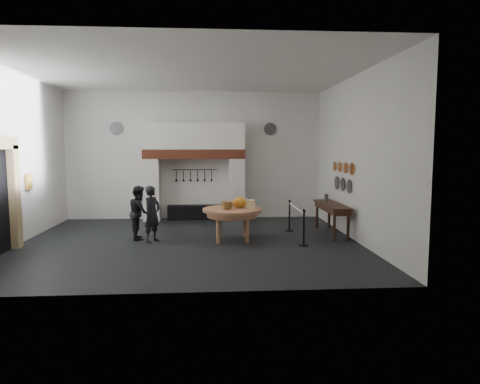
{
  "coord_description": "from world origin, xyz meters",
  "views": [
    {
      "loc": [
        0.55,
        -11.34,
        2.55
      ],
      "look_at": [
        1.35,
        0.03,
        1.35
      ],
      "focal_mm": 32.0,
      "sensor_mm": 36.0,
      "label": 1
    }
  ],
  "objects": [
    {
      "name": "door_jamb_far",
      "position": [
        -4.38,
        -0.3,
        1.3
      ],
      "size": [
        0.22,
        0.3,
        2.6
      ],
      "primitive_type": "cube",
      "color": "tan",
      "rests_on": "floor"
    },
    {
      "name": "pewter_plate_right",
      "position": [
        4.46,
        1.6,
        1.45
      ],
      "size": [
        0.03,
        0.4,
        0.4
      ],
      "primitive_type": "cylinder",
      "rotation": [
        0.0,
        1.57,
        0.0
      ],
      "color": "#4C4C51",
      "rests_on": "wall_right"
    },
    {
      "name": "pumpkin",
      "position": [
        1.35,
        0.33,
        1.03
      ],
      "size": [
        0.36,
        0.36,
        0.31
      ],
      "primitive_type": "ellipsoid",
      "color": "orange",
      "rests_on": "work_table"
    },
    {
      "name": "hearth_brick_band",
      "position": [
        0.0,
        3.65,
        2.31
      ],
      "size": [
        3.5,
        0.72,
        0.32
      ],
      "primitive_type": "cube",
      "color": "#9E442B",
      "rests_on": "chimney_pier_left"
    },
    {
      "name": "pewter_plate_left",
      "position": [
        4.46,
        0.4,
        1.45
      ],
      "size": [
        0.03,
        0.4,
        0.4
      ],
      "primitive_type": "cylinder",
      "rotation": [
        0.0,
        1.57,
        0.0
      ],
      "color": "#4C4C51",
      "rests_on": "wall_right"
    },
    {
      "name": "pewter_jug",
      "position": [
        4.1,
        1.44,
        1.01
      ],
      "size": [
        0.12,
        0.12,
        0.22
      ],
      "primitive_type": "cylinder",
      "color": "#454549",
      "rests_on": "side_table"
    },
    {
      "name": "wall_plaque",
      "position": [
        -4.45,
        0.8,
        1.6
      ],
      "size": [
        0.05,
        0.34,
        0.44
      ],
      "primitive_type": "cube",
      "color": "gold",
      "rests_on": "wall_left"
    },
    {
      "name": "copper_pan_d",
      "position": [
        4.46,
        1.85,
        1.95
      ],
      "size": [
        0.03,
        0.28,
        0.28
      ],
      "primitive_type": "cylinder",
      "rotation": [
        0.0,
        1.57,
        0.0
      ],
      "color": "#C6662D",
      "rests_on": "wall_right"
    },
    {
      "name": "pewter_plate_mid",
      "position": [
        4.46,
        1.0,
        1.45
      ],
      "size": [
        0.03,
        0.4,
        0.4
      ],
      "primitive_type": "cylinder",
      "rotation": [
        0.0,
        1.57,
        0.0
      ],
      "color": "#4C4C51",
      "rests_on": "wall_right"
    },
    {
      "name": "barrier_rope",
      "position": [
        2.95,
        0.39,
        0.85
      ],
      "size": [
        0.04,
        2.0,
        0.04
      ],
      "primitive_type": "cylinder",
      "rotation": [
        1.57,
        0.0,
        0.0
      ],
      "color": "silver",
      "rests_on": "barrier_post_near"
    },
    {
      "name": "ceiling",
      "position": [
        0.0,
        0.0,
        4.5
      ],
      "size": [
        9.0,
        8.0,
        0.02
      ],
      "primitive_type": "cube",
      "color": "silver",
      "rests_on": "wall_back"
    },
    {
      "name": "chimney_hood",
      "position": [
        0.0,
        3.65,
        2.92
      ],
      "size": [
        3.5,
        0.7,
        0.9
      ],
      "primitive_type": "cube",
      "color": "silver",
      "rests_on": "hearth_brick_band"
    },
    {
      "name": "cheese_block_small",
      "position": [
        1.63,
        0.48,
        0.97
      ],
      "size": [
        0.18,
        0.18,
        0.2
      ],
      "primitive_type": "cube",
      "color": "#EACC8C",
      "rests_on": "work_table"
    },
    {
      "name": "iron_range",
      "position": [
        0.0,
        3.72,
        0.25
      ],
      "size": [
        1.9,
        0.45,
        0.5
      ],
      "primitive_type": "cube",
      "color": "black",
      "rests_on": "floor"
    },
    {
      "name": "utensil_rail",
      "position": [
        0.0,
        3.92,
        1.75
      ],
      "size": [
        1.6,
        0.02,
        0.02
      ],
      "primitive_type": "cylinder",
      "rotation": [
        0.0,
        1.57,
        0.0
      ],
      "color": "black",
      "rests_on": "wall_back"
    },
    {
      "name": "cheese_block_big",
      "position": [
        1.65,
        0.18,
        0.99
      ],
      "size": [
        0.22,
        0.22,
        0.24
      ],
      "primitive_type": "cube",
      "color": "#F3D791",
      "rests_on": "work_table"
    },
    {
      "name": "wall_left",
      "position": [
        -4.5,
        0.0,
        2.25
      ],
      "size": [
        0.02,
        8.0,
        4.5
      ],
      "primitive_type": "cube",
      "color": "silver",
      "rests_on": "floor"
    },
    {
      "name": "chimney_pier_right",
      "position": [
        1.48,
        3.65,
        1.07
      ],
      "size": [
        0.55,
        0.7,
        2.15
      ],
      "primitive_type": "cube",
      "color": "silver",
      "rests_on": "floor"
    },
    {
      "name": "visitor_near",
      "position": [
        -1.02,
        0.16,
        0.76
      ],
      "size": [
        0.61,
        0.66,
        1.52
      ],
      "primitive_type": "imported",
      "rotation": [
        0.0,
        0.0,
        0.99
      ],
      "color": "black",
      "rests_on": "floor"
    },
    {
      "name": "wall_front",
      "position": [
        0.0,
        -4.0,
        2.25
      ],
      "size": [
        9.0,
        0.02,
        4.5
      ],
      "primitive_type": "cube",
      "color": "silver",
      "rests_on": "floor"
    },
    {
      "name": "chimney_pier_left",
      "position": [
        -1.48,
        3.65,
        1.07
      ],
      "size": [
        0.55,
        0.7,
        2.15
      ],
      "primitive_type": "cube",
      "color": "silver",
      "rests_on": "floor"
    },
    {
      "name": "copper_pan_b",
      "position": [
        4.46,
        0.75,
        1.95
      ],
      "size": [
        0.03,
        0.32,
        0.32
      ],
      "primitive_type": "cylinder",
      "rotation": [
        0.0,
        1.57,
        0.0
      ],
      "color": "#C6662D",
      "rests_on": "wall_right"
    },
    {
      "name": "visitor_far",
      "position": [
        -1.42,
        0.56,
        0.74
      ],
      "size": [
        0.69,
        0.82,
        1.49
      ],
      "primitive_type": "imported",
      "rotation": [
        0.0,
        0.0,
        1.77
      ],
      "color": "black",
      "rests_on": "floor"
    },
    {
      "name": "copper_pan_a",
      "position": [
        4.46,
        0.2,
        1.95
      ],
      "size": [
        0.03,
        0.34,
        0.34
      ],
      "primitive_type": "cylinder",
      "rotation": [
        0.0,
        1.57,
        0.0
      ],
      "color": "#C6662D",
      "rests_on": "wall_right"
    },
    {
      "name": "work_table",
      "position": [
        1.15,
        0.23,
        0.84
      ],
      "size": [
        1.74,
        1.74,
        0.07
      ],
      "primitive_type": "cylinder",
      "rotation": [
        0.0,
        0.0,
        0.07
      ],
      "color": "tan",
      "rests_on": "floor"
    },
    {
      "name": "barrier_post_near",
      "position": [
        2.95,
        -0.61,
        0.45
      ],
      "size": [
        0.05,
        0.05,
        0.9
      ],
      "primitive_type": "cylinder",
      "color": "black",
      "rests_on": "floor"
    },
    {
      "name": "pewter_plate_back_right",
      "position": [
        2.7,
        3.96,
        3.2
      ],
      "size": [
        0.44,
        0.03,
        0.44
      ],
      "primitive_type": "cylinder",
      "rotation": [
        1.57,
        0.0,
        0.0
      ],
      "color": "#4C4C51",
      "rests_on": "wall_back"
    },
    {
      "name": "floor",
      "position": [
        0.0,
        0.0,
        0.0
      ],
      "size": [
        9.0,
        8.0,
        0.02
      ],
      "primitive_type": "cube",
      "color": "black",
      "rests_on": "ground"
    },
    {
      "name": "wall_right",
      "position": [
        4.5,
        0.0,
        2.25
      ],
      "size": [
        0.02,
        8.0,
        4.5
      ],
      "primitive_type": "cube",
      "color": "silver",
      "rests_on": "floor"
    },
    {
      "name": "barrier_post_far",
      "position": [
        2.95,
        1.39,
        0.45
      ],
      "size": [
        0.05,
        0.05,
        0.9
      ],
      "primitive_type": "cylinder",
      "color": "black",
      "rests_on": "floor"
    },
    {
      "name": "bread_loaf",
      "position": [
        1.05,
        0.58,
        0.94
      ],
      "size": [
        0.31,
        0.18,
        0.13
      ],
      "primitive_type": "ellipsoid",
      "color": "#A28039",
      "rests_on": "work_table"
    },
    {
      "name": "pewter_plate_back_left",
      "position": [
        -2.7,
        3.96,
        3.2
      ],
      "size": [
        0.44,
        0.03,
        0.44
      ],
      "primitive_type": "cylinder",
      "rotation": [
        1.57,
        0.0,
        0.0
      ],
      "color": "#4C4C51",
      "rests_on": "wall_back"
    },
    {
      "name": "wall_back",
      "position": [
        0.0,
        4.0,
        2.25
      ],
      "size": [
        9.0,
        0.02,
        4.5
      ],
      "primitive_type": "cube",
      "color": "silver",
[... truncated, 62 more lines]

